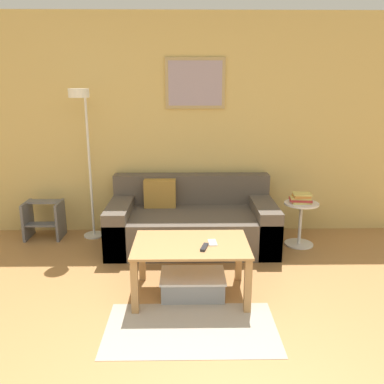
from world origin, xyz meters
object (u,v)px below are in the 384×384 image
(floor_lamp, at_px, (84,135))
(cell_phone, at_px, (213,242))
(book_stack, at_px, (301,198))
(coffee_table, at_px, (191,253))
(remote_control, at_px, (204,247))
(step_stool, at_px, (44,219))
(side_table, at_px, (300,220))
(storage_bin, at_px, (193,284))
(couch, at_px, (191,222))

(floor_lamp, distance_m, cell_phone, 1.97)
(book_stack, bearing_deg, coffee_table, -137.73)
(remote_control, bearing_deg, step_stool, 155.51)
(side_table, relative_size, book_stack, 1.92)
(coffee_table, xyz_separation_m, remote_control, (0.11, -0.11, 0.09))
(coffee_table, height_order, side_table, side_table)
(book_stack, height_order, cell_phone, book_stack)
(floor_lamp, height_order, cell_phone, floor_lamp)
(floor_lamp, distance_m, remote_control, 1.99)
(coffee_table, xyz_separation_m, cell_phone, (0.18, 0.01, 0.09))
(storage_bin, bearing_deg, book_stack, 42.76)
(storage_bin, distance_m, cell_phone, 0.42)
(coffee_table, height_order, remote_control, remote_control)
(remote_control, xyz_separation_m, cell_phone, (0.07, 0.11, -0.01))
(side_table, bearing_deg, book_stack, 126.62)
(couch, height_order, coffee_table, couch)
(coffee_table, height_order, book_stack, book_stack)
(storage_bin, relative_size, remote_control, 3.67)
(remote_control, relative_size, cell_phone, 1.07)
(floor_lamp, distance_m, side_table, 2.56)
(side_table, relative_size, remote_control, 3.29)
(side_table, bearing_deg, remote_control, -132.88)
(cell_phone, relative_size, step_stool, 0.32)
(couch, xyz_separation_m, coffee_table, (-0.02, -1.16, 0.13))
(couch, relative_size, coffee_table, 1.88)
(couch, xyz_separation_m, side_table, (1.22, -0.05, 0.04))
(side_table, xyz_separation_m, remote_control, (-1.13, -1.22, 0.18))
(step_stool, bearing_deg, remote_control, -39.23)
(storage_bin, relative_size, side_table, 1.12)
(couch, xyz_separation_m, remote_control, (0.09, -1.27, 0.22))
(remote_control, relative_size, step_stool, 0.34)
(cell_phone, bearing_deg, side_table, 42.43)
(book_stack, xyz_separation_m, remote_control, (-1.12, -1.23, -0.06))
(remote_control, bearing_deg, book_stack, 62.29)
(side_table, relative_size, step_stool, 1.13)
(storage_bin, height_order, floor_lamp, floor_lamp)
(storage_bin, relative_size, floor_lamp, 0.32)
(floor_lamp, xyz_separation_m, remote_control, (1.25, -1.36, -0.75))
(storage_bin, height_order, book_stack, book_stack)
(coffee_table, relative_size, side_table, 1.96)
(cell_phone, xyz_separation_m, step_stool, (-1.89, 1.37, -0.24))
(couch, height_order, side_table, couch)
(side_table, height_order, cell_phone, side_table)
(couch, bearing_deg, book_stack, -1.77)
(couch, xyz_separation_m, cell_phone, (0.16, -1.15, 0.22))
(coffee_table, bearing_deg, book_stack, 42.27)
(coffee_table, distance_m, remote_control, 0.18)
(couch, height_order, storage_bin, couch)
(storage_bin, bearing_deg, side_table, 42.31)
(floor_lamp, bearing_deg, step_stool, 168.02)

